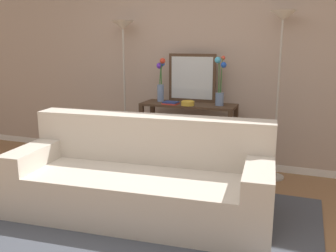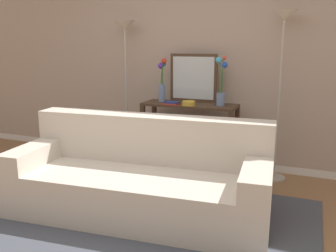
% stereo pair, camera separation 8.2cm
% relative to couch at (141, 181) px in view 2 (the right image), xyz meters
% --- Properties ---
extents(ground_plane, '(16.00, 16.00, 0.02)m').
position_rel_couch_xyz_m(ground_plane, '(0.00, -0.62, -0.32)').
color(ground_plane, '#936B47').
extents(back_wall, '(12.00, 0.15, 2.98)m').
position_rel_couch_xyz_m(back_wall, '(0.00, 1.66, 1.18)').
color(back_wall, white).
rests_on(back_wall, ground).
extents(area_rug, '(3.17, 2.04, 0.01)m').
position_rel_couch_xyz_m(area_rug, '(0.01, -0.16, -0.31)').
color(area_rug, '#474C56').
rests_on(area_rug, ground).
extents(couch, '(2.41, 1.11, 0.88)m').
position_rel_couch_xyz_m(couch, '(0.00, 0.00, 0.00)').
color(couch, beige).
rests_on(couch, ground).
extents(console_table, '(1.13, 0.40, 0.85)m').
position_rel_couch_xyz_m(console_table, '(0.05, 1.24, 0.27)').
color(console_table, '#473323').
rests_on(console_table, ground).
extents(floor_lamp_left, '(0.28, 0.28, 1.83)m').
position_rel_couch_xyz_m(floor_lamp_left, '(-0.87, 1.37, 1.13)').
color(floor_lamp_left, '#B7B2A8').
rests_on(floor_lamp_left, ground).
extents(floor_lamp_right, '(0.28, 0.28, 1.90)m').
position_rel_couch_xyz_m(floor_lamp_right, '(1.06, 1.37, 1.18)').
color(floor_lamp_right, '#B7B2A8').
rests_on(floor_lamp_right, ground).
extents(wall_mirror, '(0.59, 0.02, 0.58)m').
position_rel_couch_xyz_m(wall_mirror, '(0.04, 1.41, 0.83)').
color(wall_mirror, '#473323').
rests_on(wall_mirror, console_table).
extents(vase_tall_flowers, '(0.12, 0.10, 0.53)m').
position_rel_couch_xyz_m(vase_tall_flowers, '(-0.32, 1.28, 0.79)').
color(vase_tall_flowers, '#6B84AD').
rests_on(vase_tall_flowers, console_table).
extents(vase_short_flowers, '(0.13, 0.10, 0.57)m').
position_rel_couch_xyz_m(vase_short_flowers, '(0.42, 1.24, 0.81)').
color(vase_short_flowers, '#6B84AD').
rests_on(vase_short_flowers, console_table).
extents(fruit_bowl, '(0.15, 0.15, 0.05)m').
position_rel_couch_xyz_m(fruit_bowl, '(0.08, 1.11, 0.56)').
color(fruit_bowl, gold).
rests_on(fruit_bowl, console_table).
extents(book_stack, '(0.18, 0.15, 0.03)m').
position_rel_couch_xyz_m(book_stack, '(-0.13, 1.12, 0.55)').
color(book_stack, '#BC3328').
rests_on(book_stack, console_table).
extents(book_row_under_console, '(0.30, 0.17, 0.12)m').
position_rel_couch_xyz_m(book_row_under_console, '(-0.26, 1.24, -0.25)').
color(book_row_under_console, tan).
rests_on(book_row_under_console, ground).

